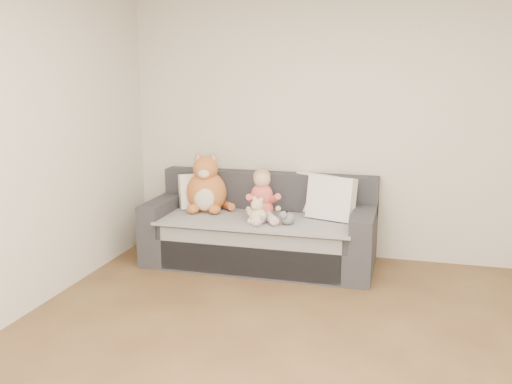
% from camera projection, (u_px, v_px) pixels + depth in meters
% --- Properties ---
extents(room_shell, '(5.00, 5.00, 5.00)m').
position_uv_depth(room_shell, '(316.00, 161.00, 3.64)').
color(room_shell, brown).
rests_on(room_shell, ground).
extents(sofa, '(2.20, 0.94, 0.85)m').
position_uv_depth(sofa, '(261.00, 232.00, 5.60)').
color(sofa, '#2B2B30').
rests_on(sofa, ground).
extents(cushion_left, '(0.42, 0.36, 0.37)m').
position_uv_depth(cushion_left, '(199.00, 191.00, 5.85)').
color(cushion_left, silver).
rests_on(cushion_left, sofa).
extents(cushion_right_back, '(0.47, 0.37, 0.41)m').
position_uv_depth(cushion_right_back, '(315.00, 193.00, 5.64)').
color(cushion_right_back, silver).
rests_on(cushion_right_back, sofa).
extents(cushion_right_front, '(0.49, 0.32, 0.43)m').
position_uv_depth(cushion_right_front, '(331.00, 198.00, 5.39)').
color(cushion_right_front, silver).
rests_on(cushion_right_front, sofa).
extents(toddler, '(0.34, 0.49, 0.48)m').
position_uv_depth(toddler, '(262.00, 198.00, 5.44)').
color(toddler, '#D84F4C').
rests_on(toddler, sofa).
extents(plush_cat, '(0.51, 0.47, 0.63)m').
position_uv_depth(plush_cat, '(206.00, 188.00, 5.72)').
color(plush_cat, '#B66528').
rests_on(plush_cat, sofa).
extents(teddy_bear, '(0.19, 0.16, 0.26)m').
position_uv_depth(teddy_bear, '(257.00, 213.00, 5.25)').
color(teddy_bear, beige).
rests_on(teddy_bear, sofa).
extents(plush_cow, '(0.13, 0.19, 0.16)m').
position_uv_depth(plush_cow, '(287.00, 218.00, 5.24)').
color(plush_cow, white).
rests_on(plush_cow, sofa).
extents(sippy_cup, '(0.11, 0.09, 0.12)m').
position_uv_depth(sippy_cup, '(263.00, 216.00, 5.30)').
color(sippy_cup, purple).
rests_on(sippy_cup, sofa).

